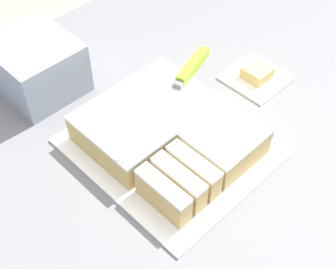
{
  "coord_description": "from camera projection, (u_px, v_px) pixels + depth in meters",
  "views": [
    {
      "loc": [
        -0.46,
        -0.44,
        1.65
      ],
      "look_at": [
        -0.02,
        0.0,
        0.96
      ],
      "focal_mm": 50.0,
      "sensor_mm": 36.0,
      "label": 1
    }
  ],
  "objects": [
    {
      "name": "knife",
      "position": [
        185.0,
        75.0,
        0.99
      ],
      "size": [
        0.35,
        0.12,
        0.02
      ],
      "rotation": [
        0.0,
        0.0,
        3.43
      ],
      "color": "silver",
      "rests_on": "cake"
    },
    {
      "name": "cake_board",
      "position": [
        168.0,
        146.0,
        0.96
      ],
      "size": [
        0.33,
        0.38,
        0.01
      ],
      "color": "white",
      "rests_on": "countertop"
    },
    {
      "name": "paper_napkin",
      "position": [
        256.0,
        78.0,
        1.11
      ],
      "size": [
        0.13,
        0.13,
        0.01
      ],
      "color": "white",
      "rests_on": "countertop"
    },
    {
      "name": "cake",
      "position": [
        168.0,
        132.0,
        0.94
      ],
      "size": [
        0.27,
        0.31,
        0.07
      ],
      "color": "tan",
      "rests_on": "cake_board"
    },
    {
      "name": "countertop",
      "position": [
        174.0,
        250.0,
        1.31
      ],
      "size": [
        1.4,
        1.1,
        0.92
      ],
      "color": "slate",
      "rests_on": "ground_plane"
    },
    {
      "name": "brownie",
      "position": [
        257.0,
        72.0,
        1.09
      ],
      "size": [
        0.06,
        0.06,
        0.03
      ],
      "color": "tan",
      "rests_on": "paper_napkin"
    },
    {
      "name": "storage_box",
      "position": [
        36.0,
        66.0,
        1.04
      ],
      "size": [
        0.17,
        0.19,
        0.12
      ],
      "color": "#8C99B2",
      "rests_on": "countertop"
    }
  ]
}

